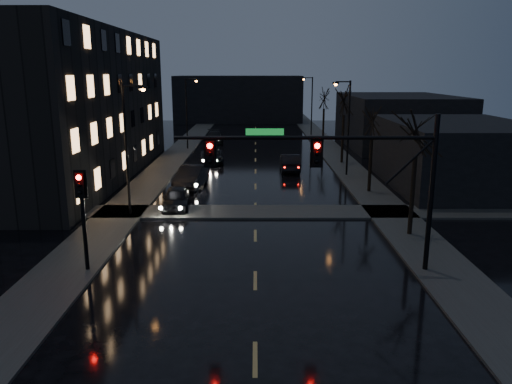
{
  "coord_description": "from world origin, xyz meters",
  "views": [
    {
      "loc": [
        0.02,
        -11.86,
        8.7
      ],
      "look_at": [
        0.03,
        10.89,
        3.2
      ],
      "focal_mm": 35.0,
      "sensor_mm": 36.0,
      "label": 1
    }
  ],
  "objects_px": {
    "oncoming_car_c": "(212,157)",
    "oncoming_car_d": "(215,137)",
    "oncoming_car_b": "(191,177)",
    "oncoming_car_a": "(176,198)",
    "lead_car": "(290,162)"
  },
  "relations": [
    {
      "from": "oncoming_car_c",
      "to": "lead_car",
      "type": "distance_m",
      "value": 8.28
    },
    {
      "from": "oncoming_car_c",
      "to": "oncoming_car_d",
      "type": "height_order",
      "value": "oncoming_car_d"
    },
    {
      "from": "oncoming_car_a",
      "to": "lead_car",
      "type": "height_order",
      "value": "lead_car"
    },
    {
      "from": "oncoming_car_b",
      "to": "oncoming_car_a",
      "type": "bearing_deg",
      "value": -84.02
    },
    {
      "from": "oncoming_car_c",
      "to": "lead_car",
      "type": "bearing_deg",
      "value": -32.9
    },
    {
      "from": "oncoming_car_b",
      "to": "oncoming_car_c",
      "type": "xyz_separation_m",
      "value": [
        0.68,
        10.34,
        -0.18
      ]
    },
    {
      "from": "lead_car",
      "to": "oncoming_car_d",
      "type": "bearing_deg",
      "value": -66.14
    },
    {
      "from": "oncoming_car_b",
      "to": "lead_car",
      "type": "relative_size",
      "value": 1.08
    },
    {
      "from": "oncoming_car_a",
      "to": "lead_car",
      "type": "relative_size",
      "value": 0.88
    },
    {
      "from": "oncoming_car_b",
      "to": "oncoming_car_c",
      "type": "relative_size",
      "value": 1.07
    },
    {
      "from": "oncoming_car_c",
      "to": "lead_car",
      "type": "height_order",
      "value": "lead_car"
    },
    {
      "from": "oncoming_car_d",
      "to": "lead_car",
      "type": "bearing_deg",
      "value": -71.52
    },
    {
      "from": "oncoming_car_a",
      "to": "oncoming_car_c",
      "type": "distance_m",
      "value": 16.64
    },
    {
      "from": "oncoming_car_b",
      "to": "oncoming_car_d",
      "type": "xyz_separation_m",
      "value": [
        -0.17,
        24.75,
        -0.08
      ]
    },
    {
      "from": "lead_car",
      "to": "oncoming_car_b",
      "type": "bearing_deg",
      "value": 38.7
    }
  ]
}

